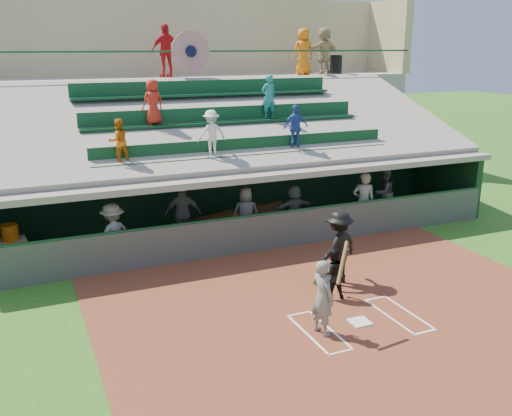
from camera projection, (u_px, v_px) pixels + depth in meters
name	position (u px, v px, depth m)	size (l,w,h in m)	color
ground	(360.00, 323.00, 12.38)	(100.00, 100.00, 0.00)	#275818
dirt_slab	(348.00, 313.00, 12.82)	(11.00, 9.00, 0.02)	brown
home_plate	(360.00, 322.00, 12.37)	(0.43, 0.43, 0.03)	white
batters_box_chalk	(360.00, 322.00, 12.37)	(2.65, 1.85, 0.01)	white
dugout_floor	(244.00, 232.00, 18.34)	(16.00, 3.50, 0.04)	gray
concourse_slab	(183.00, 133.00, 23.68)	(20.00, 3.00, 4.60)	#99988B
grandstand	(205.00, 145.00, 21.04)	(20.40, 10.40, 7.80)	#464A46
batter_at_plate	(323.00, 297.00, 11.70)	(0.89, 0.76, 1.95)	#5E615B
catcher	(332.00, 274.00, 13.42)	(0.60, 0.47, 1.24)	black
home_umpire	(338.00, 247.00, 14.20)	(1.23, 0.70, 1.90)	black
dugout_bench	(237.00, 216.00, 19.35)	(13.92, 0.42, 0.42)	brown
white_table	(10.00, 254.00, 15.29)	(0.89, 0.67, 0.78)	white
water_cooler	(10.00, 233.00, 15.10)	(0.44, 0.44, 0.44)	orange
dugout_player_a	(113.00, 235.00, 15.31)	(1.13, 0.65, 1.75)	#60635D
dugout_player_b	(183.00, 214.00, 17.06)	(1.08, 0.45, 1.85)	#5E615C
dugout_player_c	(246.00, 214.00, 17.38)	(0.81, 0.52, 1.65)	#5D5F5A
dugout_player_d	(294.00, 209.00, 18.15)	(1.43, 0.46, 1.54)	#61635D
dugout_player_e	(363.00, 202.00, 18.13)	(0.71, 0.47, 1.95)	#62645F
dugout_player_f	(384.00, 192.00, 19.79)	(0.83, 0.65, 1.72)	#555752
trash_bin	(336.00, 64.00, 25.20)	(0.54, 0.54, 0.81)	black
concourse_staff_a	(166.00, 51.00, 22.11)	(1.19, 0.50, 2.03)	#B31417
concourse_staff_b	(303.00, 52.00, 24.00)	(0.94, 0.61, 1.92)	orange
concourse_staff_c	(324.00, 51.00, 24.57)	(1.84, 0.59, 1.99)	tan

